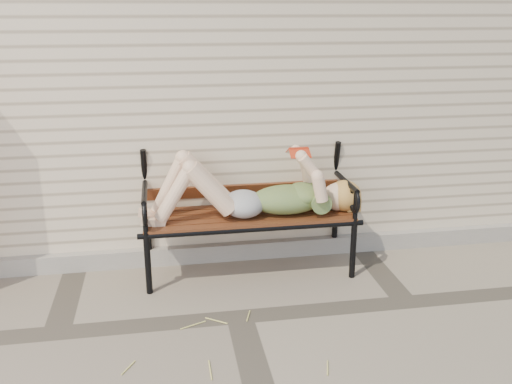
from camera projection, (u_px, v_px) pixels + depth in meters
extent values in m
plane|color=gray|center=(240.00, 317.00, 4.04)|extent=(80.00, 80.00, 0.00)
cube|color=beige|center=(201.00, 62.00, 6.38)|extent=(8.00, 4.00, 3.00)
cube|color=#A49D94|center=(224.00, 252.00, 4.93)|extent=(8.00, 0.10, 0.15)
cylinder|color=black|center=(148.00, 264.00, 4.30)|extent=(0.05, 0.05, 0.49)
cylinder|color=black|center=(148.00, 239.00, 4.76)|extent=(0.05, 0.05, 0.49)
cylinder|color=black|center=(353.00, 249.00, 4.56)|extent=(0.05, 0.05, 0.49)
cylinder|color=black|center=(335.00, 227.00, 5.02)|extent=(0.05, 0.05, 0.49)
cube|color=brown|center=(248.00, 216.00, 4.59)|extent=(1.66, 0.54, 0.03)
cylinder|color=black|center=(253.00, 229.00, 4.36)|extent=(1.75, 0.04, 0.04)
cylinder|color=black|center=(244.00, 208.00, 4.82)|extent=(1.75, 0.04, 0.04)
torus|color=black|center=(241.00, 139.00, 4.76)|extent=(0.30, 0.04, 0.30)
ellipsoid|color=#0A3949|center=(287.00, 199.00, 4.56)|extent=(0.59, 0.34, 0.23)
ellipsoid|color=#0A3949|center=(303.00, 194.00, 4.57)|extent=(0.28, 0.33, 0.18)
ellipsoid|color=#A2A2A7|center=(244.00, 204.00, 4.51)|extent=(0.33, 0.37, 0.21)
sphere|color=beige|center=(338.00, 197.00, 4.63)|extent=(0.24, 0.24, 0.24)
ellipsoid|color=#D9A052|center=(344.00, 196.00, 4.64)|extent=(0.27, 0.28, 0.25)
cube|color=#B32E14|center=(299.00, 149.00, 4.45)|extent=(0.15, 0.02, 0.02)
cube|color=beige|center=(300.00, 154.00, 4.41)|extent=(0.15, 0.10, 0.06)
cube|color=beige|center=(297.00, 151.00, 4.50)|extent=(0.15, 0.10, 0.06)
cube|color=#B32E14|center=(300.00, 153.00, 4.41)|extent=(0.16, 0.10, 0.06)
cube|color=#B32E14|center=(297.00, 150.00, 4.50)|extent=(0.16, 0.10, 0.06)
cylinder|color=#D1C766|center=(171.00, 379.00, 3.36)|extent=(0.07, 0.16, 0.01)
cylinder|color=#D1C766|center=(109.00, 352.00, 3.63)|extent=(0.11, 0.18, 0.01)
cylinder|color=#D1C766|center=(141.00, 331.00, 3.86)|extent=(0.04, 0.16, 0.01)
cylinder|color=#D1C766|center=(245.00, 382.00, 3.34)|extent=(0.13, 0.13, 0.01)
cylinder|color=#D1C766|center=(271.00, 326.00, 3.92)|extent=(0.10, 0.15, 0.01)
cylinder|color=#D1C766|center=(67.00, 324.00, 3.94)|extent=(0.12, 0.12, 0.01)
cylinder|color=#D1C766|center=(115.00, 320.00, 3.98)|extent=(0.15, 0.06, 0.01)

